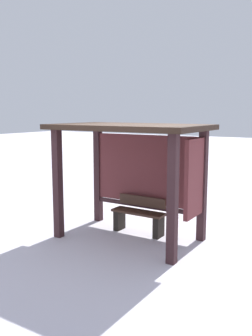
# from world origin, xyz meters

# --- Properties ---
(ground_plane) EXTENTS (60.00, 60.00, 0.00)m
(ground_plane) POSITION_xyz_m (0.00, 0.00, 0.00)
(ground_plane) COLOR white
(bus_shelter) EXTENTS (2.87, 1.74, 2.22)m
(bus_shelter) POSITION_xyz_m (0.10, 0.19, 1.66)
(bus_shelter) COLOR #351E21
(bus_shelter) RESTS_ON ground
(bench_left_inside) EXTENTS (1.12, 0.34, 0.74)m
(bench_left_inside) POSITION_xyz_m (0.00, 0.38, 0.35)
(bench_left_inside) COLOR #442D22
(bench_left_inside) RESTS_ON ground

